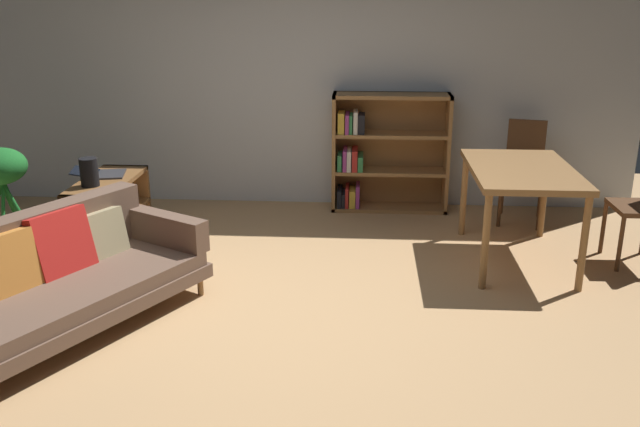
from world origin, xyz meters
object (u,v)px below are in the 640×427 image
at_px(open_laptop, 102,173).
at_px(bookshelf, 382,153).
at_px(potted_floor_plant, 2,182).
at_px(fabric_couch, 47,279).
at_px(media_console, 109,211).
at_px(dining_table, 521,178).
at_px(dining_chair_near, 524,166).
at_px(desk_speaker, 89,172).

distance_m(open_laptop, bookshelf, 2.73).
bearing_deg(potted_floor_plant, fabric_couch, -54.96).
xyz_separation_m(media_console, potted_floor_plant, (-0.86, -0.18, 0.30)).
relative_size(dining_table, dining_chair_near, 1.35).
relative_size(media_console, bookshelf, 0.88).
relative_size(media_console, dining_chair_near, 1.07).
distance_m(potted_floor_plant, dining_chair_near, 4.79).
bearing_deg(dining_table, media_console, 175.81).
bearing_deg(fabric_couch, open_laptop, 99.21).
distance_m(media_console, desk_speaker, 0.47).
height_order(potted_floor_plant, bookshelf, bookshelf).
bearing_deg(desk_speaker, potted_floor_plant, 177.17).
xyz_separation_m(fabric_couch, media_console, (-0.21, 1.70, -0.08)).
relative_size(media_console, dining_table, 0.80).
relative_size(fabric_couch, desk_speaker, 9.12).
bearing_deg(dining_table, fabric_couch, -156.80).
bearing_deg(dining_table, desk_speaker, 179.30).
xyz_separation_m(fabric_couch, potted_floor_plant, (-1.06, 1.52, 0.21)).
bearing_deg(potted_floor_plant, desk_speaker, -2.83).
bearing_deg(dining_chair_near, open_laptop, -169.89).
xyz_separation_m(desk_speaker, dining_chair_near, (3.88, 1.05, -0.14)).
distance_m(open_laptop, dining_chair_near, 3.98).
xyz_separation_m(open_laptop, bookshelf, (2.55, 0.98, -0.00)).
bearing_deg(bookshelf, media_console, -155.63).
bearing_deg(open_laptop, desk_speaker, -84.65).
xyz_separation_m(desk_speaker, potted_floor_plant, (-0.80, 0.04, -0.12)).
bearing_deg(fabric_couch, bookshelf, 51.27).
distance_m(open_laptop, desk_speaker, 0.36).
bearing_deg(open_laptop, fabric_couch, -80.79).
height_order(dining_table, bookshelf, bookshelf).
bearing_deg(media_console, dining_table, -4.19).
distance_m(media_console, bookshelf, 2.72).
relative_size(open_laptop, dining_table, 0.39).
distance_m(desk_speaker, dining_chair_near, 4.02).
height_order(fabric_couch, bookshelf, bookshelf).
height_order(fabric_couch, desk_speaker, desk_speaker).
relative_size(dining_chair_near, bookshelf, 0.81).
height_order(potted_floor_plant, dining_chair_near, dining_chair_near).
height_order(open_laptop, bookshelf, bookshelf).
bearing_deg(open_laptop, dining_chair_near, 10.11).
bearing_deg(dining_chair_near, media_console, -167.78).
height_order(fabric_couch, media_console, fabric_couch).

